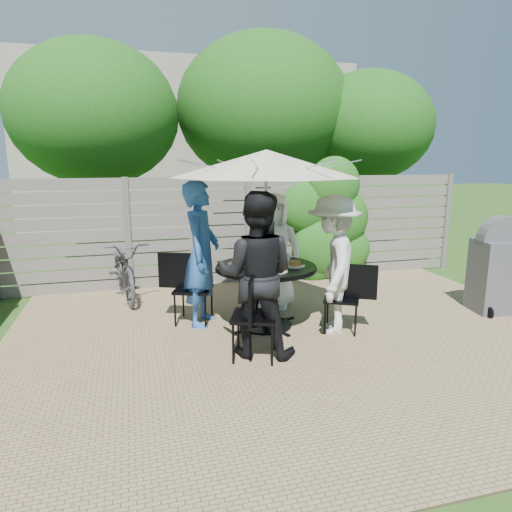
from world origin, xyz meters
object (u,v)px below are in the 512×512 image
object	(u,v)px
patio_table	(266,284)
bbq_grill	(499,269)
plate_extra	(278,270)
glass_back	(261,255)
person_front	(256,275)
person_back	(273,251)
plate_right	(295,264)
glass_left	(244,261)
bicycle	(124,269)
plate_back	(269,257)
chair_back	(274,287)
glass_right	(287,259)
chair_left	(193,303)
umbrella	(266,164)
chair_front	(254,333)
chair_right	(342,311)
plate_left	(238,262)
coffee_cup	(276,257)
person_left	(201,255)
person_right	(333,265)
plate_front	(262,270)
glass_front	(272,265)
syrup_jug	(262,258)

from	to	relation	value
patio_table	bbq_grill	world-z (taller)	bbq_grill
plate_extra	glass_back	xyz separation A→B (m)	(-0.03, 0.63, 0.05)
person_front	bbq_grill	size ratio (longest dim) A/B	1.32
person_back	plate_right	distance (m)	0.90
glass_left	bicycle	distance (m)	2.38
plate_back	plate_right	bearing A→B (deg)	-68.92
patio_table	glass_back	distance (m)	0.42
glass_left	chair_back	bearing A→B (deg)	52.40
glass_back	glass_right	bearing A→B (deg)	-46.92
chair_left	person_front	bearing A→B (deg)	-42.87
umbrella	person_front	xyz separation A→B (m)	(-0.34, -0.76, -1.17)
plate_right	person_back	bearing A→B (deg)	89.53
chair_front	chair_right	bearing A→B (deg)	-48.29
chair_left	plate_left	distance (m)	0.83
plate_extra	glass_right	size ratio (longest dim) A/B	1.71
coffee_cup	person_left	bearing A→B (deg)	169.39
plate_extra	glass_right	bearing A→B (deg)	54.96
bicycle	person_right	bearing A→B (deg)	-50.24
chair_front	chair_right	distance (m)	1.36
plate_back	bicycle	bearing A→B (deg)	141.72
plate_front	plate_left	bearing A→B (deg)	111.08
person_front	plate_right	xyz separation A→B (m)	(0.67, 0.61, -0.06)
patio_table	glass_back	bearing A→B (deg)	88.08
glass_back	bicycle	world-z (taller)	glass_back
umbrella	person_left	bearing A→B (deg)	156.08
plate_back	chair_left	bearing A→B (deg)	176.55
person_right	bicycle	xyz separation A→B (m)	(-2.51, 2.16, -0.40)
chair_left	glass_front	world-z (taller)	glass_front
patio_table	person_back	bearing A→B (deg)	66.08
person_left	plate_right	bearing A→B (deg)	-90.00
person_right	bbq_grill	world-z (taller)	person_right
chair_right	coffee_cup	xyz separation A→B (m)	(-0.70, 0.55, 0.62)
plate_extra	person_right	bearing A→B (deg)	0.86
chair_right	bbq_grill	bearing A→B (deg)	-148.20
plate_extra	bbq_grill	xyz separation A→B (m)	(3.27, 0.07, -0.22)
person_right	glass_left	distance (m)	1.10
person_left	chair_right	bearing A→B (deg)	-90.04
plate_front	bbq_grill	world-z (taller)	bbq_grill
glass_left	glass_front	distance (m)	0.40
person_left	glass_left	world-z (taller)	person_left
chair_right	person_back	bearing A→B (deg)	-35.52
chair_front	chair_back	bearing A→B (deg)	-3.33
person_back	coffee_cup	xyz separation A→B (m)	(-0.16, -0.60, 0.05)
umbrella	glass_front	size ratio (longest dim) A/B	21.72
chair_left	glass_back	xyz separation A→B (m)	(0.89, -0.11, 0.61)
glass_front	syrup_jug	xyz separation A→B (m)	(-0.03, 0.35, 0.01)
syrup_jug	bbq_grill	bearing A→B (deg)	-5.98
syrup_jug	bicycle	distance (m)	2.50
chair_right	glass_left	world-z (taller)	glass_left
patio_table	person_left	world-z (taller)	person_left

